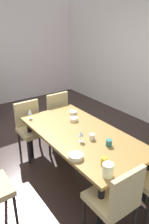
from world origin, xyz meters
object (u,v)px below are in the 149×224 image
(dining_table, at_px, (81,138))
(serving_bowl_south, at_px, (74,119))
(cup_near_window, at_px, (104,162))
(wine_glass_center, at_px, (30,112))
(serving_bowl_north, at_px, (73,112))
(cup_rear, at_px, (92,137))
(chair_left_far, at_px, (61,116))
(cup_west, at_px, (109,143))
(serving_bowl_left, at_px, (76,156))
(chair_left_near, at_px, (31,126))
(chair_right_near, at_px, (116,199))
(wine_glass_corner, at_px, (81,134))
(pitcher_front, at_px, (108,170))

(dining_table, relative_size, serving_bowl_south, 14.70)
(cup_near_window, bearing_deg, wine_glass_center, -175.30)
(serving_bowl_north, xyz_separation_m, cup_near_window, (1.30, -0.52, 0.03))
(serving_bowl_south, distance_m, cup_rear, 0.59)
(wine_glass_center, bearing_deg, cup_near_window, 4.70)
(chair_left_far, bearing_deg, serving_bowl_north, 86.93)
(cup_west, bearing_deg, serving_bowl_north, 169.24)
(serving_bowl_left, height_order, cup_near_window, cup_near_window)
(serving_bowl_north, height_order, serving_bowl_south, serving_bowl_south)
(chair_left_near, xyz_separation_m, serving_bowl_south, (0.62, 0.44, 0.24))
(dining_table, height_order, chair_right_near, chair_right_near)
(dining_table, relative_size, chair_right_near, 2.10)
(cup_near_window, bearing_deg, serving_bowl_north, 158.41)
(cup_near_window, bearing_deg, wine_glass_corner, 169.51)
(serving_bowl_north, bearing_deg, pitcher_front, -22.42)
(chair_left_far, bearing_deg, dining_table, 72.95)
(chair_right_near, bearing_deg, pitcher_front, 97.11)
(wine_glass_center, height_order, pitcher_front, wine_glass_center)
(dining_table, relative_size, cup_west, 24.02)
(chair_left_near, bearing_deg, dining_table, 107.09)
(cup_rear, bearing_deg, serving_bowl_north, 161.65)
(serving_bowl_left, xyz_separation_m, pitcher_front, (0.42, 0.08, 0.05))
(wine_glass_center, distance_m, cup_west, 1.36)
(chair_right_near, distance_m, wine_glass_center, 1.84)
(serving_bowl_north, distance_m, cup_west, 1.06)
(chair_left_far, xyz_separation_m, serving_bowl_north, (0.39, -0.02, 0.22))
(wine_glass_center, distance_m, cup_rear, 1.12)
(cup_near_window, bearing_deg, chair_left_far, 162.46)
(serving_bowl_north, xyz_separation_m, cup_rear, (0.81, -0.27, 0.01))
(serving_bowl_north, bearing_deg, chair_left_far, 176.93)
(wine_glass_center, height_order, serving_bowl_south, wine_glass_center)
(serving_bowl_left, distance_m, cup_near_window, 0.33)
(cup_rear, bearing_deg, pitcher_front, -27.23)
(cup_near_window, distance_m, cup_west, 0.41)
(dining_table, height_order, pitcher_front, pitcher_front)
(wine_glass_corner, bearing_deg, serving_bowl_left, -45.86)
(chair_left_far, bearing_deg, serving_bowl_south, 75.23)
(dining_table, relative_size, wine_glass_center, 11.95)
(chair_left_near, height_order, cup_west, chair_left_near)
(cup_near_window, bearing_deg, chair_right_near, -13.95)
(cup_near_window, bearing_deg, cup_west, 129.09)
(chair_right_near, height_order, cup_near_window, chair_right_near)
(serving_bowl_left, xyz_separation_m, cup_rear, (-0.22, 0.41, 0.01))
(serving_bowl_left, bearing_deg, pitcher_front, 11.30)
(cup_rear, relative_size, pitcher_front, 0.52)
(cup_west, bearing_deg, chair_left_near, -165.10)
(serving_bowl_left, height_order, cup_rear, cup_rear)
(chair_right_near, height_order, pitcher_front, chair_right_near)
(chair_left_far, height_order, chair_left_near, chair_left_far)
(serving_bowl_left, relative_size, cup_rear, 2.27)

